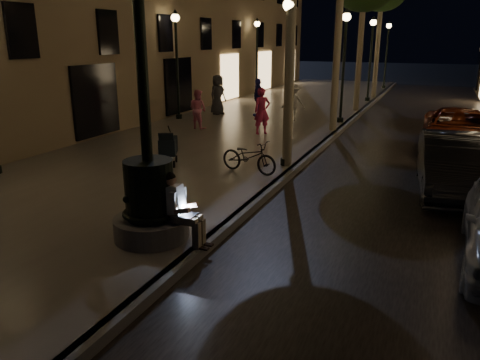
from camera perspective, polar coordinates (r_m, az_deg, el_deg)
The scene contains 21 objects.
ground at distance 20.52m, azimuth 12.32°, elevation 5.87°, with size 120.00×120.00×0.00m, color black.
cobble_lane at distance 20.20m, azimuth 20.72°, elevation 5.02°, with size 6.00×45.00×0.02m, color black.
promenade at distance 21.59m, azimuth 1.81°, elevation 7.05°, with size 8.00×45.00×0.20m, color #68625C.
curb_strip at distance 20.51m, azimuth 12.34°, elevation 6.14°, with size 0.25×45.00×0.20m, color #59595B.
fountain_lamppost at distance 8.69m, azimuth -11.02°, elevation -0.74°, with size 1.40×1.40×5.21m.
seated_man_laptop at distance 8.47m, azimuth -7.45°, elevation -3.21°, with size 0.96×0.33×1.33m.
lamp_curb_a at distance 13.45m, azimuth 5.89°, elevation 14.43°, with size 0.36×0.36×4.81m.
lamp_curb_b at distance 21.21m, azimuth 12.61°, elevation 15.01°, with size 0.36×0.36×4.81m.
lamp_curb_c at distance 29.11m, azimuth 15.72°, elevation 15.22°, with size 0.36×0.36×4.81m.
lamp_curb_d at distance 37.05m, azimuth 17.50°, elevation 15.31°, with size 0.36×0.36×4.81m.
lamp_left_b at distance 21.87m, azimuth -7.75°, elevation 15.30°, with size 0.36×0.36×4.81m.
lamp_left_c at distance 30.90m, azimuth 2.08°, elevation 15.87°, with size 0.36×0.36×4.81m.
stroller at distance 13.85m, azimuth -8.76°, elevation 4.10°, with size 0.76×1.11×1.14m.
car_second at distance 12.97m, azimuth 24.60°, elevation 1.71°, with size 1.57×4.49×1.48m, color black.
car_third at distance 18.27m, azimuth 25.05°, elevation 5.58°, with size 2.33×5.06×1.41m, color maroon.
pedestrian_red at distance 18.29m, azimuth 2.71°, elevation 8.40°, with size 0.65×0.43×1.79m, color #B1234B.
pedestrian_pink at distance 19.45m, azimuth -5.15°, elevation 8.58°, with size 0.78×0.61×1.60m, color pink.
pedestrian_white at distance 21.48m, azimuth 6.53°, elevation 9.38°, with size 1.06×0.61×1.64m, color white.
pedestrian_blue at distance 22.57m, azimuth 2.20°, elevation 10.02°, with size 1.05×0.44×1.78m, color navy.
pedestrian_dark at distance 23.17m, azimuth -2.74°, elevation 10.35°, with size 0.93×0.61×1.91m, color #38373D.
bicycle at distance 12.97m, azimuth 1.10°, elevation 2.89°, with size 0.60×1.73×0.91m, color black.
Camera 1 is at (3.71, -4.82, 3.80)m, focal length 35.00 mm.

